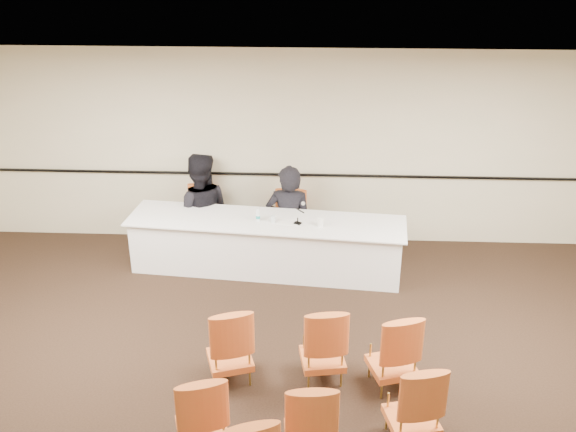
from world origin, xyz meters
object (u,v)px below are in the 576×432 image
object	(u,v)px
coffee_cup	(321,222)
aud_chair_front_left	(229,342)
panel_table	(266,245)
aud_chair_back_mid	(310,419)
aud_chair_front_right	(393,349)
panelist_main	(289,226)
panelist_main_chair	(289,224)
water_bottle	(258,214)
drinking_glass	(273,219)
panelist_second_chair	(201,218)
aud_chair_back_left	(201,412)
microphone	(298,215)
panelist_second	(200,214)
aud_chair_back_right	(413,401)
aud_chair_front_mid	(323,342)

from	to	relation	value
coffee_cup	aud_chair_front_left	distance (m)	2.53
panel_table	coffee_cup	world-z (taller)	coffee_cup
aud_chair_back_mid	aud_chair_front_right	bearing A→B (deg)	46.26
panelist_main	panelist_main_chair	bearing A→B (deg)	-174.98
water_bottle	drinking_glass	size ratio (longest dim) A/B	2.05
panelist_second_chair	drinking_glass	xyz separation A→B (m)	(1.17, -0.74, 0.36)
panelist_main_chair	aud_chair_back_left	xyz separation A→B (m)	(-0.63, -4.10, 0.00)
microphone	drinking_glass	bearing A→B (deg)	-158.11
water_bottle	drinking_glass	world-z (taller)	water_bottle
aud_chair_front_left	panelist_main	bearing A→B (deg)	62.49
microphone	aud_chair_front_right	size ratio (longest dim) A/B	0.30
panelist_main	aud_chair_back_mid	size ratio (longest dim) A/B	2.06
panel_table	panelist_second_chair	world-z (taller)	panelist_second_chair
microphone	aud_chair_front_left	world-z (taller)	microphone
panelist_second	aud_chair_back_right	xyz separation A→B (m)	(2.73, -3.99, -0.07)
drinking_glass	panelist_second	bearing A→B (deg)	147.51
aud_chair_front_mid	aud_chair_back_left	size ratio (longest dim) A/B	1.00
aud_chair_front_right	aud_chair_back_right	xyz separation A→B (m)	(0.11, -0.81, 0.00)
water_bottle	aud_chair_back_left	size ratio (longest dim) A/B	0.22
panelist_main_chair	aud_chair_back_right	bearing A→B (deg)	-64.98
panel_table	aud_chair_front_right	xyz separation A→B (m)	(1.55, -2.50, 0.08)
aud_chair_front_mid	aud_chair_back_mid	distance (m)	1.20
panelist_second_chair	aud_chair_back_left	world-z (taller)	same
panelist_second_chair	aud_chair_front_right	bearing A→B (deg)	-45.01
panelist_second_chair	microphone	distance (m)	1.76
panelist_main	aud_chair_front_right	size ratio (longest dim) A/B	2.06
panelist_main_chair	aud_chair_front_left	size ratio (longest dim) A/B	1.00
coffee_cup	panelist_second	bearing A→B (deg)	155.22
coffee_cup	aud_chair_back_mid	world-z (taller)	aud_chair_back_mid
panel_table	drinking_glass	distance (m)	0.46
panelist_main_chair	coffee_cup	world-z (taller)	panelist_main_chair
water_bottle	aud_chair_back_mid	size ratio (longest dim) A/B	0.22
microphone	aud_chair_back_right	world-z (taller)	microphone
panelist_second_chair	drinking_glass	size ratio (longest dim) A/B	9.50
panel_table	water_bottle	xyz separation A→B (m)	(-0.11, -0.02, 0.50)
panelist_main_chair	water_bottle	world-z (taller)	water_bottle
panel_table	aud_chair_back_left	size ratio (longest dim) A/B	4.13
coffee_cup	aud_chair_front_left	size ratio (longest dim) A/B	0.14
aud_chair_front_left	drinking_glass	bearing A→B (deg)	64.62
microphone	drinking_glass	size ratio (longest dim) A/B	2.84
panelist_main	panelist_second	xyz separation A→B (m)	(-1.36, 0.13, 0.11)
microphone	aud_chair_back_mid	xyz separation A→B (m)	(0.23, -3.50, -0.45)
panelist_second	water_bottle	size ratio (longest dim) A/B	9.52
panelist_second_chair	aud_chair_front_mid	world-z (taller)	same
aud_chair_front_left	aud_chair_back_mid	xyz separation A→B (m)	(0.89, -1.13, 0.00)
aud_chair_front_right	water_bottle	bearing A→B (deg)	106.64
panelist_second_chair	aud_chair_front_mid	bearing A→B (deg)	-53.24
panelist_main	aud_chair_front_mid	xyz separation A→B (m)	(0.50, -2.95, 0.04)
aud_chair_front_mid	panelist_main	bearing A→B (deg)	90.22
aud_chair_front_right	panelist_second	bearing A→B (deg)	112.21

